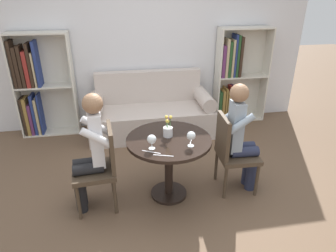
{
  "coord_description": "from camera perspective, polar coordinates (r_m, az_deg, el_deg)",
  "views": [
    {
      "loc": [
        -0.48,
        -2.68,
        2.15
      ],
      "look_at": [
        0.0,
        0.05,
        0.83
      ],
      "focal_mm": 32.0,
      "sensor_mm": 36.0,
      "label": 1
    }
  ],
  "objects": [
    {
      "name": "couch",
      "position": [
        4.69,
        -3.28,
        2.38
      ],
      "size": [
        1.88,
        0.8,
        0.92
      ],
      "color": "beige",
      "rests_on": "ground_plane"
    },
    {
      "name": "round_table",
      "position": [
        3.15,
        0.16,
        -4.85
      ],
      "size": [
        0.88,
        0.88,
        0.71
      ],
      "color": "black",
      "rests_on": "ground_plane"
    },
    {
      "name": "flower_vase",
      "position": [
        3.09,
        0.01,
        -0.64
      ],
      "size": [
        0.1,
        0.1,
        0.24
      ],
      "color": "silver",
      "rests_on": "round_table"
    },
    {
      "name": "knife_left_setting",
      "position": [
        3.01,
        4.31,
        -3.19
      ],
      "size": [
        0.08,
        0.18,
        0.0
      ],
      "color": "silver",
      "rests_on": "round_table"
    },
    {
      "name": "bookshelf_right",
      "position": [
        5.13,
        12.46,
        9.0
      ],
      "size": [
        0.85,
        0.28,
        1.54
      ],
      "color": "silver",
      "rests_on": "ground_plane"
    },
    {
      "name": "fork_left_setting",
      "position": [
        2.84,
        -3.21,
        -4.95
      ],
      "size": [
        0.17,
        0.1,
        0.0
      ],
      "color": "silver",
      "rests_on": "round_table"
    },
    {
      "name": "back_wall",
      "position": [
        4.8,
        -4.23,
        15.88
      ],
      "size": [
        5.2,
        0.05,
        2.7
      ],
      "color": "silver",
      "rests_on": "ground_plane"
    },
    {
      "name": "bookshelf_left",
      "position": [
        4.9,
        -23.69,
        6.91
      ],
      "size": [
        0.85,
        0.28,
        1.54
      ],
      "color": "silver",
      "rests_on": "ground_plane"
    },
    {
      "name": "person_left",
      "position": [
        3.04,
        -14.64,
        -4.76
      ],
      "size": [
        0.43,
        0.36,
        1.25
      ],
      "rotation": [
        0.0,
        0.0,
        -1.5
      ],
      "color": "black",
      "rests_on": "ground_plane"
    },
    {
      "name": "wine_glass_right",
      "position": [
        2.9,
        4.44,
        -1.93
      ],
      "size": [
        0.09,
        0.09,
        0.16
      ],
      "color": "white",
      "rests_on": "round_table"
    },
    {
      "name": "wine_glass_left",
      "position": [
        2.85,
        -3.12,
        -2.61
      ],
      "size": [
        0.09,
        0.09,
        0.15
      ],
      "color": "white",
      "rests_on": "round_table"
    },
    {
      "name": "chair_left",
      "position": [
        3.12,
        -12.66,
        -7.15
      ],
      "size": [
        0.45,
        0.45,
        0.9
      ],
      "rotation": [
        0.0,
        0.0,
        -1.5
      ],
      "color": "#473828",
      "rests_on": "ground_plane"
    },
    {
      "name": "ground_plane",
      "position": [
        3.47,
        0.15,
        -12.8
      ],
      "size": [
        16.0,
        16.0,
        0.0
      ],
      "primitive_type": "plane",
      "color": "brown"
    },
    {
      "name": "chair_right",
      "position": [
        3.37,
        12.07,
        -4.54
      ],
      "size": [
        0.44,
        0.44,
        0.9
      ],
      "rotation": [
        0.0,
        0.0,
        1.53
      ],
      "color": "#473828",
      "rests_on": "ground_plane"
    },
    {
      "name": "knife_right_setting",
      "position": [
        2.78,
        -0.91,
        -5.63
      ],
      "size": [
        0.18,
        0.07,
        0.0
      ],
      "color": "silver",
      "rests_on": "round_table"
    },
    {
      "name": "person_right",
      "position": [
        3.32,
        13.81,
        -1.99
      ],
      "size": [
        0.43,
        0.35,
        1.25
      ],
      "rotation": [
        0.0,
        0.0,
        1.53
      ],
      "color": "#282D47",
      "rests_on": "ground_plane"
    }
  ]
}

